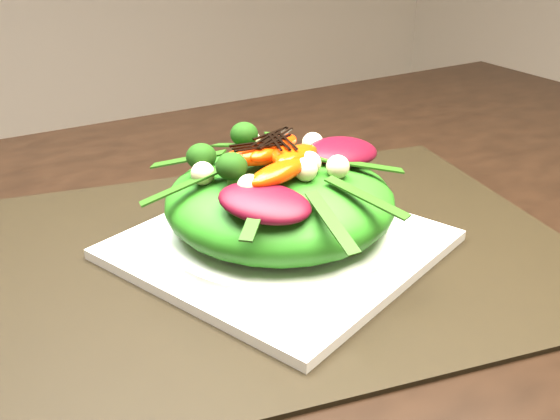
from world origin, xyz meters
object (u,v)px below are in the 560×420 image
orange_segment (262,154)px  placemat (280,251)px  plate_base (280,245)px  dining_table (241,262)px  lettuce_mound (280,201)px  salad_bowl (280,232)px

orange_segment → placemat: bearing=-47.6°
plate_base → placemat: bearing=0.0°
dining_table → lettuce_mound: (0.03, -0.03, 0.08)m
plate_base → lettuce_mound: (-0.00, 0.00, 0.05)m
salad_bowl → lettuce_mound: lettuce_mound is taller
placemat → orange_segment: orange_segment is taller
plate_base → salad_bowl: 0.01m
lettuce_mound → dining_table: bearing=126.7°
plate_base → dining_table: bearing=126.7°
salad_bowl → plate_base: bearing=0.0°
plate_base → orange_segment: size_ratio=4.09×
placemat → salad_bowl: size_ratio=2.41×
dining_table → plate_base: bearing=-53.3°
plate_base → orange_segment: bearing=132.4°
placemat → lettuce_mound: bearing=180.0°
lettuce_mound → salad_bowl: bearing=0.0°
dining_table → lettuce_mound: 0.09m
placemat → lettuce_mound: size_ratio=2.59×
dining_table → placemat: bearing=-53.3°
plate_base → salad_bowl: size_ratio=1.13×
dining_table → lettuce_mound: bearing=-53.3°
dining_table → salad_bowl: dining_table is taller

